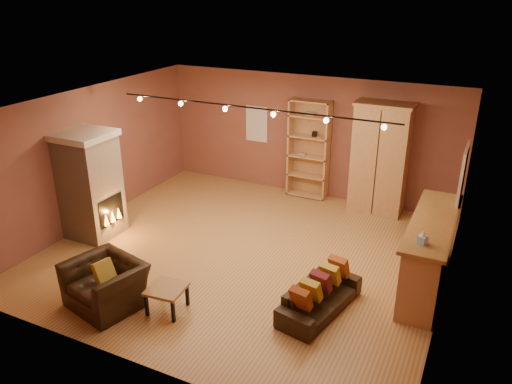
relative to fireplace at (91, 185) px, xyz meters
The scene contains 16 objects.
floor 3.28m from the fireplace, 11.16° to the left, with size 7.00×7.00×0.00m, color olive.
ceiling 3.55m from the fireplace, 11.16° to the left, with size 7.00×7.00×0.00m, color brown.
back_wall 4.92m from the fireplace, 51.69° to the left, with size 7.00×0.02×2.80m, color brown.
left_wall 0.83m from the fireplace, 127.41° to the left, with size 0.02×6.50×2.80m, color brown.
right_wall 6.58m from the fireplace, ahead, with size 0.02×6.50×2.80m, color brown.
fireplace is the anchor object (origin of this frame).
back_window 4.24m from the fireplace, 65.55° to the left, with size 0.56×0.04×0.86m, color silver.
bookcase 4.88m from the fireplace, 49.91° to the left, with size 0.94×0.36×2.29m.
armoire 5.96m from the fireplace, 36.47° to the left, with size 1.19×0.68×2.43m.
bar_counter 6.33m from the fireplace, ahead, with size 0.67×2.53×1.21m.
tissue_box 6.20m from the fireplace, ahead, with size 0.14×0.14×0.21m.
right_window 6.84m from the fireplace, 17.08° to the left, with size 0.05×0.90×1.00m, color silver.
loveseat 4.96m from the fireplace, ahead, with size 0.79×1.66×0.70m.
armchair 2.62m from the fireplace, 44.09° to the right, with size 1.26×0.97×0.97m.
coffee_table 3.24m from the fireplace, 28.41° to the right, with size 0.59×0.59×0.41m.
track_rail 3.54m from the fireplace, 14.74° to the left, with size 5.20×0.09×0.13m.
Camera 1 is at (3.74, -7.28, 4.67)m, focal length 35.00 mm.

